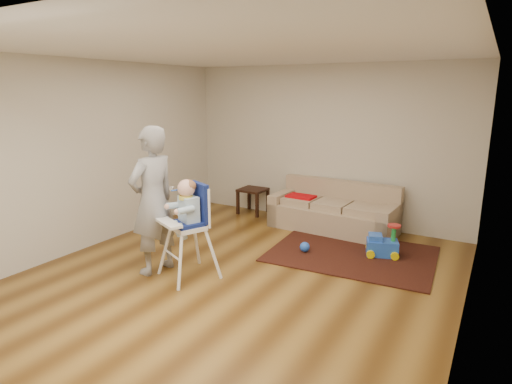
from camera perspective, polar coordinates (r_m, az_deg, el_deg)
The scene contains 9 objects.
ground at distance 5.46m, azimuth -2.14°, elevation -11.12°, with size 5.50×5.50×0.00m, color #4F3110.
room_envelope at distance 5.43m, azimuth 0.67°, elevation 9.28°, with size 5.04×5.52×2.72m.
sofa at distance 7.14m, azimuth 10.21°, elevation -2.01°, with size 2.08×0.94×0.79m.
side_table at distance 8.06m, azimuth -0.41°, elevation -1.18°, with size 0.47×0.47×0.47m, color black, non-canonical shape.
area_rug at distance 6.27m, azimuth 12.64°, elevation -8.05°, with size 2.21×1.66×0.02m, color black.
ride_on_toy at distance 6.22m, azimuth 16.53°, elevation -6.10°, with size 0.42×0.30×0.46m, color blue, non-canonical shape.
toy_ball at distance 6.19m, azimuth 6.52°, elevation -7.29°, with size 0.14×0.14×0.14m, color blue.
high_chair at distance 5.30m, azimuth -9.05°, elevation -5.08°, with size 0.76×0.76×1.24m.
adult at distance 5.46m, azimuth -13.59°, elevation -1.16°, with size 0.68×0.44×1.86m, color gray.
Camera 1 is at (2.66, -4.20, 2.26)m, focal length 30.00 mm.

